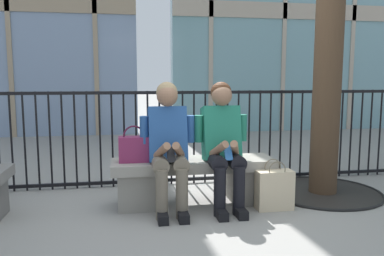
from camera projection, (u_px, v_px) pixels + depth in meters
The scene contains 7 objects.
ground_plane at pixel (194, 203), 3.84m from camera, with size 60.00×60.00×0.00m, color gray.
stone_bench at pixel (194, 177), 3.80m from camera, with size 1.60×0.44×0.45m.
seated_person_with_phone at pixel (168, 142), 3.59m from camera, with size 0.52×0.66×1.21m.
seated_person_companion at pixel (223, 141), 3.67m from camera, with size 0.52×0.66×1.21m.
handbag_on_bench at pixel (134, 148), 3.66m from camera, with size 0.29×0.14×0.35m.
shopping_bag at pixel (274, 189), 3.65m from camera, with size 0.35×0.16×0.48m.
plaza_railing at pixel (183, 137), 4.50m from camera, with size 8.13×0.04×1.10m.
Camera 1 is at (-0.64, -3.65, 1.24)m, focal length 35.89 mm.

